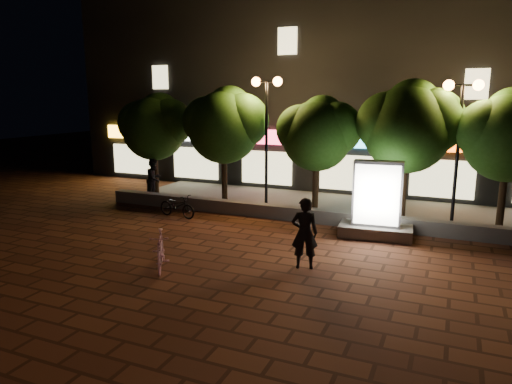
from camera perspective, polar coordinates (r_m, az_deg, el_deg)
The scene contains 16 objects.
ground at distance 13.81m, azimuth -1.11°, elevation -7.40°, with size 80.00×80.00×0.00m, color brown.
retaining_wall at distance 17.31m, azimuth 4.37°, elevation -2.63°, with size 16.00×0.45×0.50m, color slate.
sidewalk at distance 19.68m, azimuth 6.73°, elevation -1.56°, with size 16.00×5.00×0.08m, color slate.
building_block at distance 25.46m, azimuth 11.29°, elevation 12.52°, with size 28.00×8.12×11.30m.
tree_far_left at distance 21.33m, azimuth -12.26°, elevation 8.11°, with size 3.36×2.80×4.63m.
tree_left at distance 19.51m, azimuth -3.77°, elevation 8.49°, with size 3.60×3.00×4.89m.
tree_mid at distance 18.06m, azimuth 7.71°, elevation 7.44°, with size 3.24×2.70×4.50m.
tree_right at distance 17.44m, azimuth 18.35°, elevation 7.97°, with size 3.72×3.10×5.07m.
tree_far_right at distance 17.46m, azimuth 28.86°, elevation 6.48°, with size 3.48×2.90×4.76m.
street_lamp_left at distance 18.43m, azimuth 1.31°, elevation 10.15°, with size 1.26×0.36×5.18m.
street_lamp_right at distance 17.10m, azimuth 23.88°, elevation 8.61°, with size 1.26×0.36×4.98m.
ad_kiosk at distance 15.51m, azimuth 14.62°, elevation -1.76°, with size 2.41×1.35×2.51m.
scooter_pink at distance 12.64m, azimuth -11.66°, elevation -7.04°, with size 0.48×1.70×1.02m, color #CB85A7.
rider at distance 12.36m, azimuth 5.99°, elevation -5.06°, with size 0.70×0.46×1.93m, color black.
scooter_parked at distance 17.85m, azimuth -9.68°, elevation -1.68°, with size 0.59×1.69×0.89m, color black.
pedestrian at distance 20.80m, azimuth -12.41°, elevation 1.59°, with size 0.87×0.68×1.79m, color black.
Camera 1 is at (5.41, -11.89, 4.50)m, focal length 32.53 mm.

